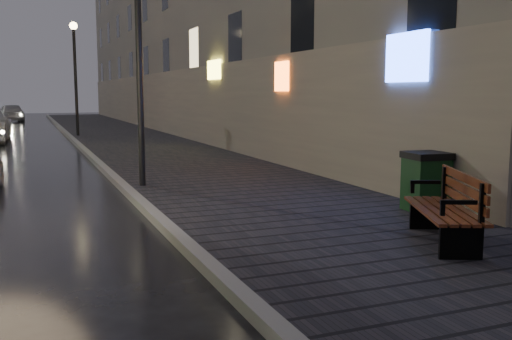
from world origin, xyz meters
The scene contains 9 objects.
ground centered at (0.00, 0.00, 0.00)m, with size 120.00×120.00×0.00m, color black.
sidewalk centered at (3.90, 21.00, 0.07)m, with size 4.60×58.00×0.15m, color black.
curb centered at (1.50, 21.00, 0.07)m, with size 0.20×58.00×0.15m, color slate.
building_near centered at (7.10, 25.00, 6.50)m, with size 1.80×50.00×13.00m, color #605B54.
lamp_near centered at (1.85, 6.00, 3.49)m, with size 0.36×0.36×5.28m.
lamp_far centered at (1.85, 22.00, 3.49)m, with size 0.36×0.36×5.28m.
bench centered at (4.73, -0.37, 0.63)m, with size 1.35×1.96×0.95m.
trash_bin centered at (5.80, 1.45, 0.66)m, with size 0.72×0.72×1.01m.
car_far centered at (-1.39, 40.21, 0.69)m, with size 1.63×4.04×1.38m, color #9A9AA2.
Camera 1 is at (-0.47, -6.32, 2.15)m, focal length 40.00 mm.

